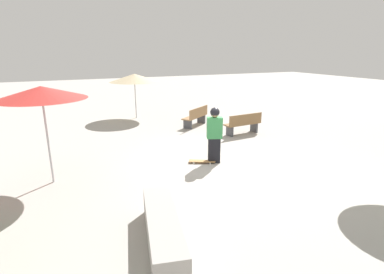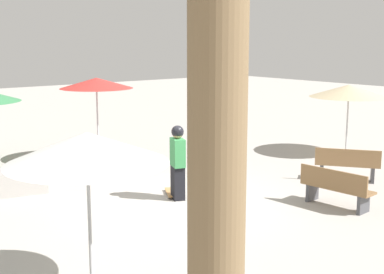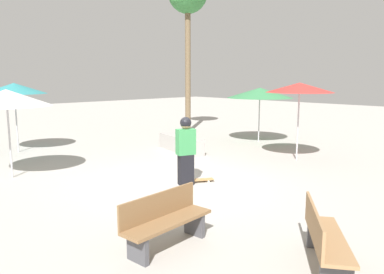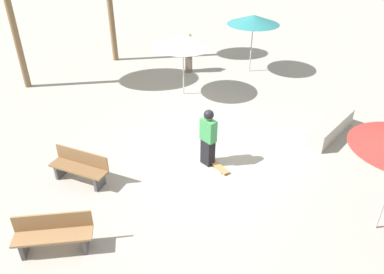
{
  "view_description": "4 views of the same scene",
  "coord_description": "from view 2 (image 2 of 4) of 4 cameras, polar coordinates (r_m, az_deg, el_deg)",
  "views": [
    {
      "loc": [
        7.29,
        -4.21,
        3.29
      ],
      "look_at": [
        -0.56,
        -0.67,
        0.78
      ],
      "focal_mm": 28.0,
      "sensor_mm": 36.0,
      "label": 1
    },
    {
      "loc": [
        6.72,
        9.25,
        3.57
      ],
      "look_at": [
        -0.83,
        -0.32,
        1.33
      ],
      "focal_mm": 50.0,
      "sensor_mm": 36.0,
      "label": 2
    },
    {
      "loc": [
        -6.83,
        6.04,
        2.64
      ],
      "look_at": [
        0.08,
        -0.6,
        1.1
      ],
      "focal_mm": 35.0,
      "sensor_mm": 36.0,
      "label": 3
    },
    {
      "loc": [
        -8.06,
        -3.85,
        6.19
      ],
      "look_at": [
        -0.74,
        0.15,
        1.07
      ],
      "focal_mm": 35.0,
      "sensor_mm": 36.0,
      "label": 4
    }
  ],
  "objects": [
    {
      "name": "ground_plane",
      "position": [
        11.97,
        -2.21,
        -6.92
      ],
      "size": [
        60.0,
        60.0,
        0.0
      ],
      "primitive_type": "plane",
      "color": "#ADA8A0"
    },
    {
      "name": "shade_umbrella_red",
      "position": [
        15.71,
        -10.17,
        5.68
      ],
      "size": [
        2.11,
        2.11,
        2.47
      ],
      "color": "#B7B7BC",
      "rests_on": "ground_plane"
    },
    {
      "name": "bench_near",
      "position": [
        11.89,
        15.09,
        -5.28
      ],
      "size": [
        0.58,
        1.63,
        0.85
      ],
      "rotation": [
        0.0,
        0.0,
        1.66
      ],
      "color": "#47474C",
      "rests_on": "ground_plane"
    },
    {
      "name": "bench_far",
      "position": [
        14.14,
        16.23,
        -2.84
      ],
      "size": [
        1.3,
        1.55,
        0.85
      ],
      "rotation": [
        0.0,
        0.0,
        2.2
      ],
      "color": "#47474C",
      "rests_on": "ground_plane"
    },
    {
      "name": "skater_main",
      "position": [
        11.94,
        -1.54,
        -2.45
      ],
      "size": [
        0.39,
        0.51,
        1.69
      ],
      "rotation": [
        0.0,
        0.0,
        4.35
      ],
      "color": "black",
      "rests_on": "ground_plane"
    },
    {
      "name": "shade_umbrella_tan",
      "position": [
        17.29,
        16.39,
        4.75
      ],
      "size": [
        2.42,
        2.42,
        2.18
      ],
      "color": "#B7B7BC",
      "rests_on": "ground_plane"
    },
    {
      "name": "skateboard",
      "position": [
        12.48,
        -2.28,
        -5.92
      ],
      "size": [
        0.56,
        0.8,
        0.07
      ],
      "rotation": [
        0.0,
        0.0,
        4.21
      ],
      "color": "#B7844C",
      "rests_on": "ground_plane"
    },
    {
      "name": "shade_umbrella_white",
      "position": [
        7.38,
        -11.14,
        -1.16
      ],
      "size": [
        2.25,
        2.25,
        2.33
      ],
      "color": "#B7B7BC",
      "rests_on": "ground_plane"
    }
  ]
}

